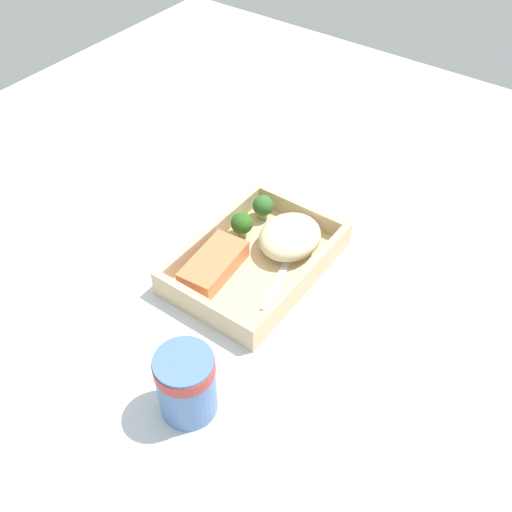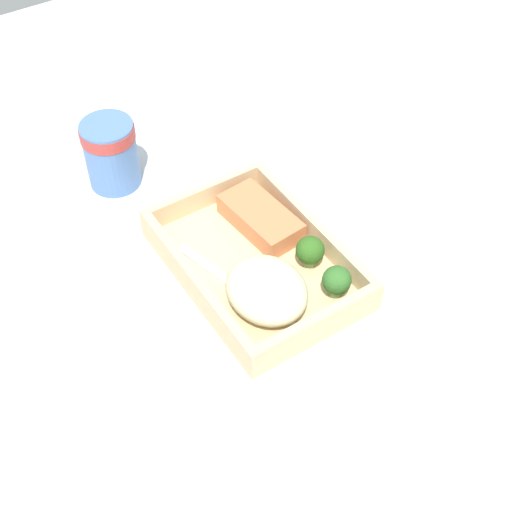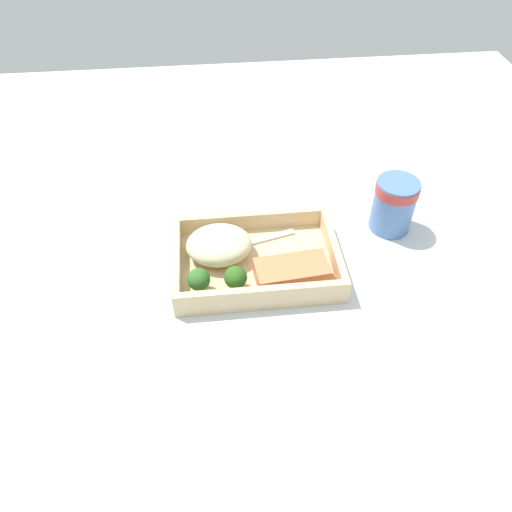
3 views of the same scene
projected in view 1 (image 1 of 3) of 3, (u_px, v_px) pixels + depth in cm
name	position (u px, v px, depth cm)	size (l,w,h in cm)	color
ground_plane	(256.00, 272.00, 96.11)	(160.00, 160.00, 2.00)	silver
takeout_tray	(256.00, 265.00, 94.99)	(27.31, 18.82, 1.20)	#D1B587
tray_rim	(256.00, 255.00, 93.41)	(27.31, 18.82, 3.33)	#D1B587
salmon_fillet	(214.00, 265.00, 92.18)	(11.76, 5.82, 2.98)	#D97649
mashed_potatoes	(290.00, 237.00, 95.33)	(11.04, 9.43, 4.86)	beige
broccoli_floret_1	(263.00, 206.00, 100.50)	(3.60, 3.60, 4.54)	#779B58
broccoli_floret_2	(242.00, 224.00, 97.26)	(3.67, 3.67, 4.59)	#7E9C5B
fork	(284.00, 269.00, 93.29)	(15.69, 5.66, 0.44)	silver
paper_cup	(186.00, 382.00, 73.56)	(7.60, 7.60, 10.07)	#4F73AE
receipt_slip	(314.00, 381.00, 80.09)	(8.35, 11.67, 0.24)	white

